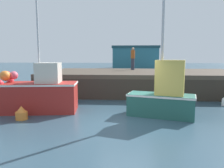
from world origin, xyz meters
The scene contains 7 objects.
ground centered at (0.00, 0.00, -0.05)m, with size 120.00×160.00×0.10m.
pier centered at (1.17, 6.62, 1.24)m, with size 14.03×7.06×1.50m.
fishing_boat_near_left centered at (-4.03, 0.74, 0.90)m, with size 3.68×1.95×5.45m.
fishing_boat_near_right centered at (1.62, 0.34, 0.90)m, with size 3.04×1.86×4.99m.
dockworker centered at (0.44, 8.69, 2.42)m, with size 0.34×0.34×1.81m.
warehouse centered at (1.53, 39.35, 2.46)m, with size 10.02×7.06×4.88m.
mooring_buoy_foreground centered at (-4.27, -0.62, 0.25)m, with size 0.48×0.48×0.57m.
Camera 1 is at (0.11, -8.82, 2.57)m, focal length 34.12 mm.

